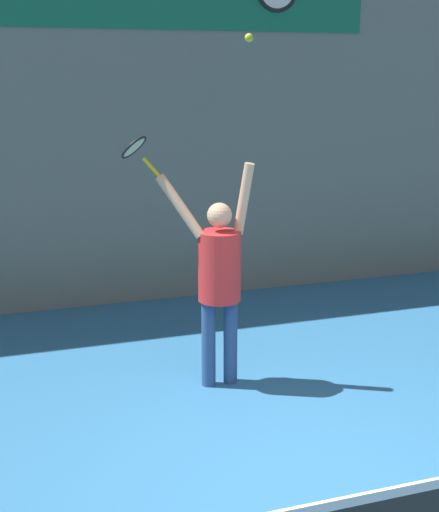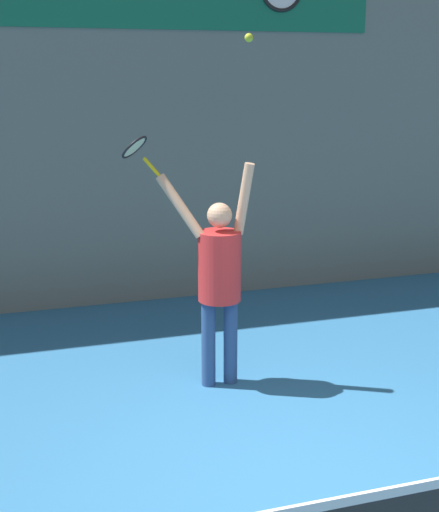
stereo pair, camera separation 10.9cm
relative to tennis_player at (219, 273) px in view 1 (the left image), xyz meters
The scene contains 5 objects.
ground_plane 2.33m from the tennis_player, 87.48° to the right, with size 18.00×18.00×0.00m, color teal.
back_wall 3.09m from the tennis_player, 88.10° to the left, with size 18.00×0.10×5.00m.
tennis_player is the anchor object (origin of this frame).
tennis_racket 1.33m from the tennis_player, 149.50° to the left, with size 0.39×0.36×0.37m.
tennis_ball 2.05m from the tennis_player, 31.92° to the right, with size 0.07×0.07×0.07m.
Camera 1 is at (-2.06, -3.81, 2.82)m, focal length 50.00 mm.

